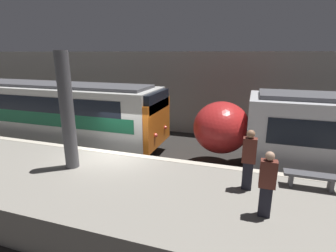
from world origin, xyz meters
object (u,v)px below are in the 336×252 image
Objects in this scene: support_pillar_near at (67,112)px; person_walking at (249,158)px; person_waiting at (267,183)px; platform_bench at (311,177)px; train_boxy at (1,110)px.

support_pillar_near is 5.91m from person_walking.
platform_bench is (1.32, 1.85, -0.54)m from person_waiting.
platform_bench is at bearing 54.53° from person_waiting.
train_boxy is 11.05× the size of person_walking.
support_pillar_near reaches higher than person_waiting.
train_boxy is at bearing 160.49° from person_waiting.
person_waiting is at bearing -125.47° from platform_bench.
train_boxy reaches higher than platform_bench.
support_pillar_near is at bearing -177.04° from person_walking.
person_waiting is 2.33m from platform_bench.
train_boxy is at bearing 168.31° from platform_bench.
person_waiting is 1.11× the size of platform_bench.
person_waiting is 0.93× the size of person_walking.
person_walking is (5.81, 0.30, -1.00)m from support_pillar_near.
person_walking is (13.93, -3.87, 0.32)m from train_boxy.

